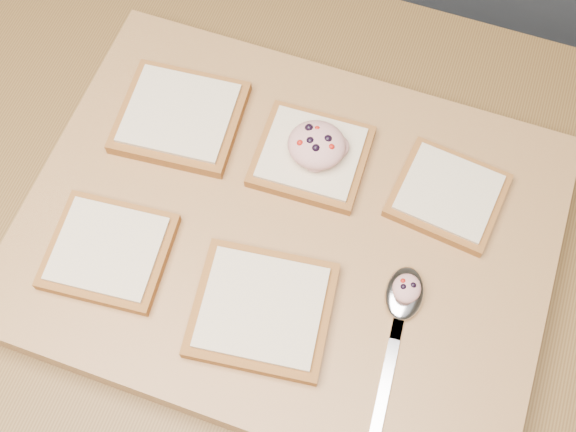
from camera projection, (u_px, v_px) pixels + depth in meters
name	position (u px, v px, depth m)	size (l,w,h in m)	color
island_counter	(375.00, 398.00, 1.16)	(2.00, 0.80, 0.90)	slate
cutting_board	(288.00, 234.00, 0.77)	(0.54, 0.41, 0.04)	#A57D46
bread_far_left	(180.00, 117.00, 0.79)	(0.14, 0.13, 0.02)	brown
bread_far_center	(311.00, 156.00, 0.77)	(0.12, 0.11, 0.02)	brown
bread_far_right	(448.00, 195.00, 0.75)	(0.12, 0.11, 0.02)	brown
bread_near_left	(109.00, 251.00, 0.73)	(0.13, 0.12, 0.02)	brown
bread_near_center	(262.00, 309.00, 0.70)	(0.15, 0.14, 0.02)	brown
tuna_salad_dollop	(317.00, 145.00, 0.75)	(0.06, 0.06, 0.03)	#DB998C
spoon	(402.00, 306.00, 0.70)	(0.04, 0.19, 0.01)	silver
spoon_salad	(407.00, 288.00, 0.70)	(0.03, 0.03, 0.02)	#DB998C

